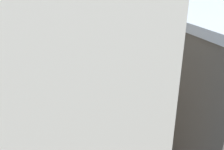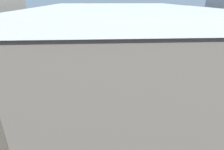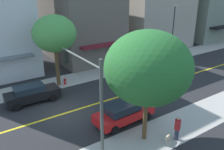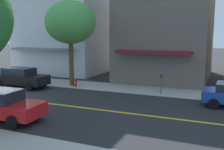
{
  "view_description": "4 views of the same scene",
  "coord_description": "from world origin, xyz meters",
  "px_view_note": "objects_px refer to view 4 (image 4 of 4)",
  "views": [
    {
      "loc": [
        -26.06,
        20.87,
        13.13
      ],
      "look_at": [
        -2.19,
        11.09,
        1.68
      ],
      "focal_mm": 42.23,
      "sensor_mm": 36.0,
      "label": 1
    },
    {
      "loc": [
        -23.61,
        9.45,
        10.69
      ],
      "look_at": [
        -0.47,
        8.01,
        0.91
      ],
      "focal_mm": 29.61,
      "sensor_mm": 36.0,
      "label": 2
    },
    {
      "loc": [
        16.24,
        -6.4,
        10.01
      ],
      "look_at": [
        -1.78,
        5.72,
        1.49
      ],
      "focal_mm": 38.52,
      "sensor_mm": 36.0,
      "label": 3
    },
    {
      "loc": [
        13.75,
        13.77,
        4.48
      ],
      "look_at": [
        -1.99,
        7.12,
        1.77
      ],
      "focal_mm": 43.04,
      "sensor_mm": 36.0,
      "label": 4
    }
  ],
  "objects_px": {
    "black_sedan_left_curb": "(21,77)",
    "parking_meter": "(161,81)",
    "fire_hydrant": "(76,82)",
    "street_tree_left_near": "(70,23)"
  },
  "relations": [
    {
      "from": "parking_meter",
      "to": "black_sedan_left_curb",
      "type": "distance_m",
      "value": 11.4
    },
    {
      "from": "black_sedan_left_curb",
      "to": "parking_meter",
      "type": "bearing_deg",
      "value": 11.94
    },
    {
      "from": "fire_hydrant",
      "to": "parking_meter",
      "type": "xyz_separation_m",
      "value": [
        -0.03,
        7.22,
        0.55
      ]
    },
    {
      "from": "fire_hydrant",
      "to": "parking_meter",
      "type": "bearing_deg",
      "value": 90.23
    },
    {
      "from": "street_tree_left_near",
      "to": "black_sedan_left_curb",
      "type": "distance_m",
      "value": 6.1
    },
    {
      "from": "fire_hydrant",
      "to": "black_sedan_left_curb",
      "type": "relative_size",
      "value": 0.17
    },
    {
      "from": "street_tree_left_near",
      "to": "black_sedan_left_curb",
      "type": "height_order",
      "value": "street_tree_left_near"
    },
    {
      "from": "parking_meter",
      "to": "fire_hydrant",
      "type": "bearing_deg",
      "value": -89.77
    },
    {
      "from": "parking_meter",
      "to": "black_sedan_left_curb",
      "type": "bearing_deg",
      "value": -79.44
    },
    {
      "from": "fire_hydrant",
      "to": "parking_meter",
      "type": "distance_m",
      "value": 7.24
    }
  ]
}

